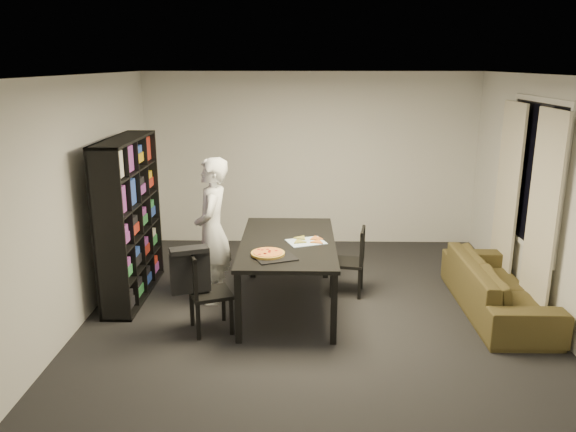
{
  "coord_description": "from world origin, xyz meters",
  "views": [
    {
      "loc": [
        -0.16,
        -5.67,
        2.73
      ],
      "look_at": [
        -0.29,
        0.42,
        1.05
      ],
      "focal_mm": 35.0,
      "sensor_mm": 36.0,
      "label": 1
    }
  ],
  "objects_px": {
    "dining_table": "(288,247)",
    "person": "(212,231)",
    "chair_left": "(202,287)",
    "baking_tray": "(275,257)",
    "bookshelf": "(129,219)",
    "pepperoni_pizza": "(268,253)",
    "chair_right": "(354,257)",
    "sofa": "(498,287)"
  },
  "relations": [
    {
      "from": "chair_left",
      "to": "pepperoni_pizza",
      "type": "distance_m",
      "value": 0.76
    },
    {
      "from": "pepperoni_pizza",
      "to": "sofa",
      "type": "xyz_separation_m",
      "value": [
        2.56,
        0.42,
        -0.53
      ]
    },
    {
      "from": "chair_right",
      "to": "person",
      "type": "distance_m",
      "value": 1.72
    },
    {
      "from": "bookshelf",
      "to": "chair_left",
      "type": "height_order",
      "value": "bookshelf"
    },
    {
      "from": "chair_right",
      "to": "baking_tray",
      "type": "xyz_separation_m",
      "value": [
        -0.91,
        -0.96,
        0.32
      ]
    },
    {
      "from": "bookshelf",
      "to": "person",
      "type": "bearing_deg",
      "value": -6.1
    },
    {
      "from": "bookshelf",
      "to": "person",
      "type": "xyz_separation_m",
      "value": [
        0.99,
        -0.11,
        -0.1
      ]
    },
    {
      "from": "sofa",
      "to": "bookshelf",
      "type": "bearing_deg",
      "value": 85.1
    },
    {
      "from": "chair_left",
      "to": "baking_tray",
      "type": "relative_size",
      "value": 2.17
    },
    {
      "from": "bookshelf",
      "to": "pepperoni_pizza",
      "type": "bearing_deg",
      "value": -25.26
    },
    {
      "from": "pepperoni_pizza",
      "to": "person",
      "type": "bearing_deg",
      "value": 134.87
    },
    {
      "from": "baking_tray",
      "to": "sofa",
      "type": "height_order",
      "value": "baking_tray"
    },
    {
      "from": "dining_table",
      "to": "baking_tray",
      "type": "xyz_separation_m",
      "value": [
        -0.12,
        -0.58,
        0.08
      ]
    },
    {
      "from": "baking_tray",
      "to": "person",
      "type": "bearing_deg",
      "value": 135.21
    },
    {
      "from": "pepperoni_pizza",
      "to": "sofa",
      "type": "bearing_deg",
      "value": 9.41
    },
    {
      "from": "dining_table",
      "to": "pepperoni_pizza",
      "type": "bearing_deg",
      "value": -111.13
    },
    {
      "from": "chair_right",
      "to": "sofa",
      "type": "bearing_deg",
      "value": 83.77
    },
    {
      "from": "bookshelf",
      "to": "sofa",
      "type": "xyz_separation_m",
      "value": [
        4.23,
        -0.36,
        -0.66
      ]
    },
    {
      "from": "chair_left",
      "to": "dining_table",
      "type": "bearing_deg",
      "value": -74.11
    },
    {
      "from": "dining_table",
      "to": "chair_left",
      "type": "relative_size",
      "value": 2.19
    },
    {
      "from": "baking_tray",
      "to": "chair_left",
      "type": "bearing_deg",
      "value": -174.13
    },
    {
      "from": "dining_table",
      "to": "person",
      "type": "xyz_separation_m",
      "value": [
        -0.87,
        0.17,
        0.13
      ]
    },
    {
      "from": "baking_tray",
      "to": "sofa",
      "type": "relative_size",
      "value": 0.2
    },
    {
      "from": "baking_tray",
      "to": "dining_table",
      "type": "bearing_deg",
      "value": 78.45
    },
    {
      "from": "bookshelf",
      "to": "pepperoni_pizza",
      "type": "xyz_separation_m",
      "value": [
        1.67,
        -0.79,
        -0.13
      ]
    },
    {
      "from": "dining_table",
      "to": "chair_left",
      "type": "bearing_deg",
      "value": -142.9
    },
    {
      "from": "person",
      "to": "baking_tray",
      "type": "xyz_separation_m",
      "value": [
        0.76,
        -0.75,
        -0.05
      ]
    },
    {
      "from": "bookshelf",
      "to": "baking_tray",
      "type": "xyz_separation_m",
      "value": [
        1.75,
        -0.86,
        -0.15
      ]
    },
    {
      "from": "chair_left",
      "to": "person",
      "type": "bearing_deg",
      "value": -20.54
    },
    {
      "from": "dining_table",
      "to": "person",
      "type": "height_order",
      "value": "person"
    },
    {
      "from": "baking_tray",
      "to": "pepperoni_pizza",
      "type": "distance_m",
      "value": 0.11
    },
    {
      "from": "bookshelf",
      "to": "person",
      "type": "distance_m",
      "value": 1.0
    },
    {
      "from": "baking_tray",
      "to": "chair_right",
      "type": "bearing_deg",
      "value": 46.52
    },
    {
      "from": "chair_left",
      "to": "person",
      "type": "height_order",
      "value": "person"
    },
    {
      "from": "chair_left",
      "to": "pepperoni_pizza",
      "type": "height_order",
      "value": "chair_left"
    },
    {
      "from": "person",
      "to": "dining_table",
      "type": "bearing_deg",
      "value": 77.16
    },
    {
      "from": "chair_right",
      "to": "pepperoni_pizza",
      "type": "bearing_deg",
      "value": -37.93
    },
    {
      "from": "chair_left",
      "to": "chair_right",
      "type": "distance_m",
      "value": 1.95
    },
    {
      "from": "chair_left",
      "to": "baking_tray",
      "type": "bearing_deg",
      "value": -105.34
    },
    {
      "from": "baking_tray",
      "to": "bookshelf",
      "type": "bearing_deg",
      "value": 153.87
    },
    {
      "from": "chair_right",
      "to": "sofa",
      "type": "distance_m",
      "value": 1.65
    },
    {
      "from": "bookshelf",
      "to": "dining_table",
      "type": "relative_size",
      "value": 1.0
    }
  ]
}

